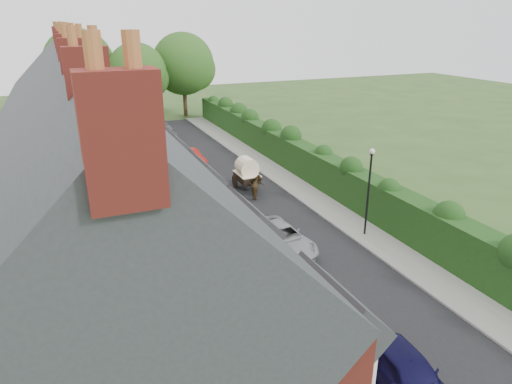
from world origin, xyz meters
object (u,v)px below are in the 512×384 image
(car_silver_b, at_px, (280,238))
(car_white, at_px, (243,222))
(car_red, at_px, (190,158))
(horse_cart, at_px, (247,171))
(car_navy, at_px, (404,371))
(car_grey, at_px, (164,131))
(car_green, at_px, (209,188))
(car_silver_a, at_px, (328,310))
(car_beige, at_px, (171,147))
(lamppost, at_px, (369,181))
(horse, at_px, (257,188))
(car_black, at_px, (143,120))

(car_silver_b, xyz_separation_m, car_white, (-1.14, 2.63, 0.03))
(car_red, distance_m, horse_cart, 7.70)
(car_navy, distance_m, car_grey, 37.82)
(car_green, distance_m, car_red, 8.12)
(car_silver_a, height_order, car_beige, car_beige)
(car_white, xyz_separation_m, car_grey, (0.85, 24.62, -0.02))
(car_silver_b, bearing_deg, horse_cart, 73.73)
(lamppost, distance_m, car_red, 18.20)
(lamppost, xyz_separation_m, car_grey, (-5.48, 27.62, -2.59))
(car_silver_a, height_order, horse, horse)
(car_navy, distance_m, car_silver_a, 4.08)
(horse, height_order, horse_cart, horse_cart)
(car_navy, distance_m, car_red, 27.33)
(car_black, bearing_deg, horse_cart, -71.27)
(lamppost, bearing_deg, car_green, 125.27)
(car_navy, distance_m, horse_cart, 20.16)
(car_navy, relative_size, car_red, 1.09)
(car_beige, xyz_separation_m, car_black, (-0.16, 13.47, -0.03))
(car_silver_b, relative_size, car_green, 1.10)
(lamppost, xyz_separation_m, car_green, (-6.40, 9.05, -2.52))
(horse_cart, bearing_deg, horse, -90.00)
(car_navy, bearing_deg, car_silver_a, 98.53)
(car_navy, height_order, car_silver_b, car_navy)
(car_green, bearing_deg, car_grey, 87.96)
(car_white, height_order, car_beige, car_white)
(car_red, xyz_separation_m, horse, (2.24, -9.21, 0.05))
(car_navy, height_order, car_red, car_navy)
(car_silver_a, bearing_deg, car_white, 105.38)
(car_silver_a, xyz_separation_m, car_black, (-0.15, 40.75, -0.03))
(car_white, distance_m, car_beige, 18.13)
(car_grey, bearing_deg, lamppost, -80.17)
(car_grey, bearing_deg, car_green, -94.23)
(lamppost, xyz_separation_m, horse, (-3.31, 7.92, -2.56))
(car_white, bearing_deg, car_navy, -93.75)
(car_navy, height_order, car_black, car_navy)
(car_white, relative_size, horse_cart, 1.50)
(car_navy, height_order, horse_cart, horse_cart)
(car_red, height_order, car_black, car_red)
(lamppost, relative_size, car_white, 1.04)
(car_silver_a, xyz_separation_m, car_green, (-0.15, 15.20, 0.11))
(car_silver_b, relative_size, horse_cart, 1.51)
(car_red, relative_size, horse, 2.38)
(car_white, distance_m, car_black, 31.60)
(car_navy, distance_m, car_white, 13.21)
(car_silver_b, height_order, horse, horse)
(lamppost, distance_m, car_grey, 28.28)
(car_navy, relative_size, car_beige, 0.93)
(car_red, bearing_deg, car_beige, 90.40)
(car_white, relative_size, car_green, 1.09)
(car_silver_b, bearing_deg, car_red, 86.24)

